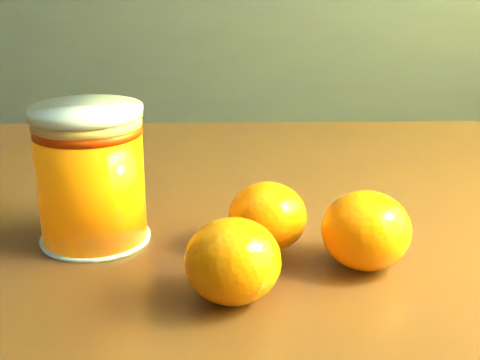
# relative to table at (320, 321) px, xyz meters

# --- Properties ---
(kitchen_counter) EXTENTS (3.15, 0.60, 0.90)m
(kitchen_counter) POSITION_rel_table_xyz_m (-0.93, 1.46, -0.21)
(kitchen_counter) COLOR #525358
(kitchen_counter) RESTS_ON ground
(table) EXTENTS (1.12, 0.87, 0.75)m
(table) POSITION_rel_table_xyz_m (0.00, 0.00, 0.00)
(table) COLOR brown
(table) RESTS_ON ground
(juice_glass) EXTENTS (0.09, 0.09, 0.11)m
(juice_glass) POSITION_rel_table_xyz_m (-0.18, -0.06, 0.15)
(juice_glass) COLOR orange
(juice_glass) RESTS_ON table
(orange_front) EXTENTS (0.07, 0.07, 0.06)m
(orange_front) POSITION_rel_table_xyz_m (0.03, -0.08, 0.13)
(orange_front) COLOR orange
(orange_front) RESTS_ON table
(orange_back) EXTENTS (0.07, 0.07, 0.05)m
(orange_back) POSITION_rel_table_xyz_m (-0.04, -0.06, 0.12)
(orange_back) COLOR orange
(orange_back) RESTS_ON table
(orange_extra) EXTENTS (0.07, 0.07, 0.06)m
(orange_extra) POSITION_rel_table_xyz_m (-0.06, -0.14, 0.13)
(orange_extra) COLOR orange
(orange_extra) RESTS_ON table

